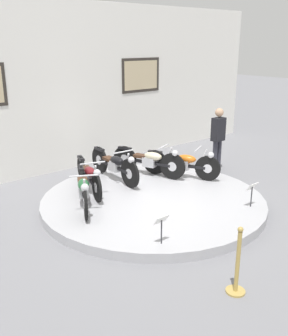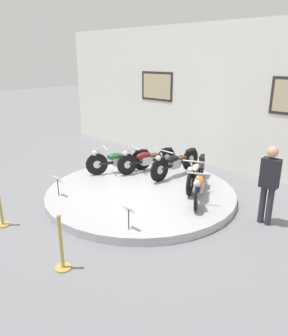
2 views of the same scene
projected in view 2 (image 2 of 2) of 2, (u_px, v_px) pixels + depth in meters
name	position (u px, v px, depth m)	size (l,w,h in m)	color
ground_plane	(141.00, 196.00, 8.45)	(60.00, 60.00, 0.00)	slate
display_platform	(141.00, 193.00, 8.42)	(4.78, 4.78, 0.19)	#ADADB2
back_wall	(218.00, 98.00, 10.18)	(14.00, 0.22, 4.42)	white
motorcycle_green	(118.00, 160.00, 9.53)	(0.97, 1.78, 0.79)	black
motorcycle_maroon	(146.00, 159.00, 9.64)	(0.70, 1.90, 0.79)	black
motorcycle_black	(175.00, 162.00, 9.25)	(0.54, 2.03, 0.81)	black
motorcycle_cream	(196.00, 172.00, 8.51)	(0.81, 1.89, 0.81)	black
motorcycle_orange	(199.00, 184.00, 7.74)	(0.99, 1.76, 0.79)	black
info_placard_front_left	(58.00, 182.00, 7.91)	(0.26, 0.11, 0.51)	#333338
info_placard_front_centre	(129.00, 212.00, 6.35)	(0.26, 0.11, 0.51)	#333338
visitor_standing	(269.00, 181.00, 6.78)	(0.36, 0.23, 1.72)	#2D2D38
stanchion_post_left_of_entry	(1.00, 211.00, 6.88)	(0.28, 0.28, 1.02)	tan
stanchion_post_right_of_entry	(62.00, 251.00, 5.45)	(0.28, 0.28, 1.02)	tan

